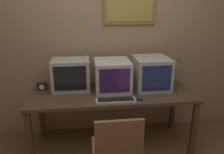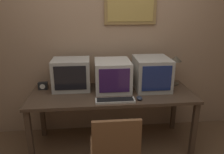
{
  "view_description": "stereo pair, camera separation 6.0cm",
  "coord_description": "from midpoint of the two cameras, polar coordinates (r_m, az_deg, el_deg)",
  "views": [
    {
      "loc": [
        -0.29,
        -1.47,
        1.75
      ],
      "look_at": [
        0.0,
        0.97,
        0.94
      ],
      "focal_mm": 35.0,
      "sensor_mm": 36.0,
      "label": 1
    },
    {
      "loc": [
        -0.23,
        -1.47,
        1.75
      ],
      "look_at": [
        0.0,
        0.97,
        0.94
      ],
      "focal_mm": 35.0,
      "sensor_mm": 36.0,
      "label": 2
    }
  ],
  "objects": [
    {
      "name": "monitor_right",
      "position": [
        2.77,
        9.55,
        1.04
      ],
      "size": [
        0.42,
        0.47,
        0.39
      ],
      "color": "#B7B2A8",
      "rests_on": "desk"
    },
    {
      "name": "monitor_center",
      "position": [
        2.68,
        -0.56,
        0.46
      ],
      "size": [
        0.43,
        0.46,
        0.37
      ],
      "color": "beige",
      "rests_on": "desk"
    },
    {
      "name": "mouse_near_keyboard",
      "position": [
        2.47,
        6.54,
        -5.41
      ],
      "size": [
        0.06,
        0.1,
        0.04
      ],
      "color": "#282D3D",
      "rests_on": "desk"
    },
    {
      "name": "monitor_left",
      "position": [
        2.74,
        -11.26,
        0.64
      ],
      "size": [
        0.45,
        0.36,
        0.38
      ],
      "color": "#B7B2A8",
      "rests_on": "desk"
    },
    {
      "name": "desk_lamp",
      "position": [
        2.97,
        15.43,
        3.7
      ],
      "size": [
        0.16,
        0.16,
        0.38
      ],
      "color": "#4C4233",
      "rests_on": "desk"
    },
    {
      "name": "desk",
      "position": [
        2.68,
        -0.64,
        -5.47
      ],
      "size": [
        1.96,
        0.74,
        0.74
      ],
      "color": "#4C3828",
      "rests_on": "ground_plane"
    },
    {
      "name": "keyboard_main",
      "position": [
        2.41,
        0.26,
        -6.08
      ],
      "size": [
        0.44,
        0.14,
        0.03
      ],
      "color": "beige",
      "rests_on": "desk"
    },
    {
      "name": "wall_back",
      "position": [
        2.96,
        -1.66,
        9.67
      ],
      "size": [
        8.0,
        0.08,
        2.6
      ],
      "color": "tan",
      "rests_on": "ground_plane"
    },
    {
      "name": "desk_clock",
      "position": [
        2.86,
        -18.33,
        -2.32
      ],
      "size": [
        0.11,
        0.07,
        0.09
      ],
      "color": "black",
      "rests_on": "desk"
    }
  ]
}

